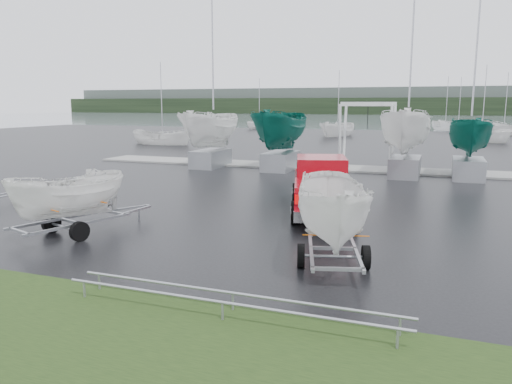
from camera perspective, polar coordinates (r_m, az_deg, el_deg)
name	(u,v)px	position (r m, az deg, el deg)	size (l,w,h in m)	color
ground_plane	(232,206)	(19.85, -2.79, -1.66)	(120.00, 120.00, 0.00)	black
lake	(407,121)	(118.16, 16.91, 7.72)	(300.00, 300.00, 0.00)	slate
grass_verge	(8,315)	(11.07, -26.47, -12.43)	(40.00, 40.00, 0.00)	black
dock	(312,167)	(32.04, 6.44, 2.88)	(30.00, 3.00, 0.12)	gray
treeline	(422,106)	(188.00, 18.41, 9.29)	(300.00, 8.00, 6.00)	black
far_hill	(423,101)	(196.00, 18.54, 9.88)	(300.00, 6.00, 10.00)	#4C5651
pickup_truck	(322,184)	(18.98, 7.52, 0.91)	(3.58, 6.33, 2.00)	maroon
trailer_hitched	(335,154)	(12.31, 9.07, 4.26)	(2.20, 3.78, 5.21)	#96989E
trailer_parked	(66,158)	(16.14, -20.86, 3.67)	(2.26, 3.79, 4.44)	#96989E
boat_hoist	(367,126)	(31.18, 12.61, 7.34)	(3.30, 2.18, 4.12)	silver
keelboat_0	(210,105)	(32.01, -5.28, 9.86)	(2.47, 3.20, 10.64)	#96989E
keelboat_1	(281,103)	(30.48, 2.88, 10.11)	(2.55, 3.20, 7.88)	#96989E
keelboat_2	(409,100)	(28.91, 17.03, 10.06)	(2.66, 3.20, 10.84)	#96989E
keelboat_3	(472,114)	(29.18, 23.48, 8.15)	(2.20, 3.20, 10.36)	#96989E
mast_rack_0	(67,182)	(25.45, -20.82, 1.10)	(0.56, 6.50, 0.06)	#96989E
mast_rack_2	(228,298)	(9.85, -3.25, -11.96)	(7.00, 0.56, 0.06)	#96989E
moored_boat_0	(163,144)	(50.66, -10.59, 5.37)	(2.66, 2.60, 11.39)	white
moored_boat_1	(338,136)	(63.48, 9.30, 6.33)	(3.43, 3.49, 11.76)	white
moored_boat_2	(481,142)	(58.66, 24.32, 5.27)	(3.78, 3.78, 11.51)	white
moored_boat_3	(503,134)	(73.34, 26.42, 5.91)	(4.00, 4.00, 11.71)	white
moored_boat_4	(259,129)	(80.68, 0.38, 7.24)	(2.71, 2.76, 11.04)	white
moored_boat_5	(445,130)	(81.12, 20.79, 6.61)	(3.27, 3.29, 11.13)	white
moored_boat_6	(458,130)	(83.57, 22.08, 6.61)	(2.39, 2.33, 11.00)	white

